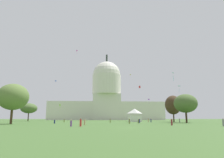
# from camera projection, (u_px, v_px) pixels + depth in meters

# --- Properties ---
(ground_plane) EXTENTS (800.00, 800.00, 0.00)m
(ground_plane) POSITION_uv_depth(u_px,v_px,m) (130.00, 128.00, 38.71)
(ground_plane) COLOR #42662D
(capitol_building) EXTENTS (116.54, 29.58, 68.80)m
(capitol_building) POSITION_uv_depth(u_px,v_px,m) (107.00, 96.00, 213.54)
(capitol_building) COLOR silver
(capitol_building) RESTS_ON ground_plane
(event_tent) EXTENTS (6.43, 7.39, 6.65)m
(event_tent) POSITION_uv_depth(u_px,v_px,m) (135.00, 115.00, 107.87)
(event_tent) COLOR white
(event_tent) RESTS_ON ground_plane
(tree_east_mid) EXTENTS (10.20, 10.97, 11.19)m
(tree_east_mid) POSITION_uv_depth(u_px,v_px,m) (185.00, 103.00, 81.80)
(tree_east_mid) COLOR #42301E
(tree_east_mid) RESTS_ON ground_plane
(tree_west_far) EXTENTS (12.86, 13.03, 10.72)m
(tree_west_far) POSITION_uv_depth(u_px,v_px,m) (29.00, 108.00, 125.63)
(tree_west_far) COLOR #42301E
(tree_west_far) RESTS_ON ground_plane
(tree_west_mid) EXTENTS (12.42, 12.53, 12.57)m
(tree_west_mid) POSITION_uv_depth(u_px,v_px,m) (13.00, 97.00, 65.34)
(tree_west_mid) COLOR #4C3823
(tree_west_mid) RESTS_ON ground_plane
(tree_east_far) EXTENTS (10.73, 10.61, 12.35)m
(tree_east_far) POSITION_uv_depth(u_px,v_px,m) (173.00, 105.00, 97.23)
(tree_east_far) COLOR #42301E
(tree_east_far) RESTS_ON ground_plane
(person_olive_deep_crowd) EXTENTS (0.57, 0.57, 1.74)m
(person_olive_deep_crowd) POSITION_uv_depth(u_px,v_px,m) (129.00, 121.00, 68.05)
(person_olive_deep_crowd) COLOR olive
(person_olive_deep_crowd) RESTS_ON ground_plane
(person_grey_mid_right) EXTENTS (0.57, 0.57, 1.70)m
(person_grey_mid_right) POSITION_uv_depth(u_px,v_px,m) (223.00, 123.00, 46.15)
(person_grey_mid_right) COLOR gray
(person_grey_mid_right) RESTS_ON ground_plane
(person_grey_near_tree_east) EXTENTS (0.50, 0.50, 1.74)m
(person_grey_near_tree_east) POSITION_uv_depth(u_px,v_px,m) (180.00, 121.00, 88.51)
(person_grey_near_tree_east) COLOR gray
(person_grey_near_tree_east) RESTS_ON ground_plane
(person_olive_lawn_far_right) EXTENTS (0.44, 0.44, 1.50)m
(person_olive_lawn_far_right) POSITION_uv_depth(u_px,v_px,m) (64.00, 121.00, 93.02)
(person_olive_lawn_far_right) COLOR olive
(person_olive_lawn_far_right) RESTS_ON ground_plane
(person_navy_back_right) EXTENTS (0.65, 0.65, 1.49)m
(person_navy_back_right) POSITION_uv_depth(u_px,v_px,m) (55.00, 122.00, 68.95)
(person_navy_back_right) COLOR navy
(person_navy_back_right) RESTS_ON ground_plane
(person_olive_near_tent) EXTENTS (0.49, 0.49, 1.71)m
(person_olive_near_tent) POSITION_uv_depth(u_px,v_px,m) (110.00, 121.00, 83.99)
(person_olive_near_tent) COLOR olive
(person_olive_near_tent) RESTS_ON ground_plane
(person_olive_near_tree_west) EXTENTS (0.48, 0.48, 1.52)m
(person_olive_near_tree_west) POSITION_uv_depth(u_px,v_px,m) (138.00, 121.00, 71.93)
(person_olive_near_tree_west) COLOR olive
(person_olive_near_tree_west) RESTS_ON ground_plane
(person_maroon_back_left) EXTENTS (0.54, 0.54, 1.73)m
(person_maroon_back_left) POSITION_uv_depth(u_px,v_px,m) (172.00, 122.00, 51.55)
(person_maroon_back_left) COLOR maroon
(person_maroon_back_left) RESTS_ON ground_plane
(person_purple_aisle_center) EXTENTS (0.37, 0.37, 1.50)m
(person_purple_aisle_center) POSITION_uv_depth(u_px,v_px,m) (71.00, 123.00, 44.93)
(person_purple_aisle_center) COLOR #703D93
(person_purple_aisle_center) RESTS_ON ground_plane
(person_tan_edge_west) EXTENTS (0.55, 0.55, 1.59)m
(person_tan_edge_west) POSITION_uv_depth(u_px,v_px,m) (85.00, 122.00, 55.37)
(person_tan_edge_west) COLOR tan
(person_tan_edge_west) RESTS_ON ground_plane
(person_red_back_center) EXTENTS (0.47, 0.47, 1.78)m
(person_red_back_center) POSITION_uv_depth(u_px,v_px,m) (81.00, 123.00, 45.03)
(person_red_back_center) COLOR red
(person_red_back_center) RESTS_ON ground_plane
(person_tan_front_center) EXTENTS (0.58, 0.58, 1.72)m
(person_tan_front_center) POSITION_uv_depth(u_px,v_px,m) (148.00, 120.00, 95.44)
(person_tan_front_center) COLOR tan
(person_tan_front_center) RESTS_ON ground_plane
(person_navy_front_right) EXTENTS (0.50, 0.50, 1.65)m
(person_navy_front_right) POSITION_uv_depth(u_px,v_px,m) (151.00, 121.00, 90.55)
(person_navy_front_right) COLOR navy
(person_navy_front_right) RESTS_ON ground_plane
(person_navy_front_left) EXTENTS (0.58, 0.58, 1.66)m
(person_navy_front_left) POSITION_uv_depth(u_px,v_px,m) (139.00, 121.00, 76.22)
(person_navy_front_left) COLOR navy
(person_navy_front_left) RESTS_ON ground_plane
(kite_cyan_mid) EXTENTS (1.54, 1.76, 3.35)m
(kite_cyan_mid) POSITION_uv_depth(u_px,v_px,m) (174.00, 74.00, 89.67)
(kite_cyan_mid) COLOR #33BCDB
(kite_red_low) EXTENTS (0.63, 0.88, 1.01)m
(kite_red_low) POSITION_uv_depth(u_px,v_px,m) (140.00, 87.00, 85.82)
(kite_red_low) COLOR red
(kite_turquoise_low) EXTENTS (1.81, 1.33, 2.97)m
(kite_turquoise_low) POSITION_uv_depth(u_px,v_px,m) (179.00, 87.00, 101.99)
(kite_turquoise_low) COLOR teal
(kite_blue_mid) EXTENTS (1.13, 1.14, 1.02)m
(kite_blue_mid) POSITION_uv_depth(u_px,v_px,m) (56.00, 81.00, 160.10)
(kite_blue_mid) COLOR blue
(kite_magenta_high) EXTENTS (0.97, 0.72, 3.59)m
(kite_magenta_high) POSITION_uv_depth(u_px,v_px,m) (77.00, 51.00, 179.01)
(kite_magenta_high) COLOR #D1339E
(kite_gold_mid) EXTENTS (0.51, 0.44, 0.75)m
(kite_gold_mid) POSITION_uv_depth(u_px,v_px,m) (130.00, 75.00, 148.86)
(kite_gold_mid) COLOR gold
(kite_lime_low) EXTENTS (0.58, 0.83, 3.78)m
(kite_lime_low) POSITION_uv_depth(u_px,v_px,m) (60.00, 106.00, 109.53)
(kite_lime_low) COLOR #8CD133
(kite_violet_low) EXTENTS (1.18, 1.20, 4.10)m
(kite_violet_low) POSITION_uv_depth(u_px,v_px,m) (149.00, 99.00, 156.97)
(kite_violet_low) COLOR purple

